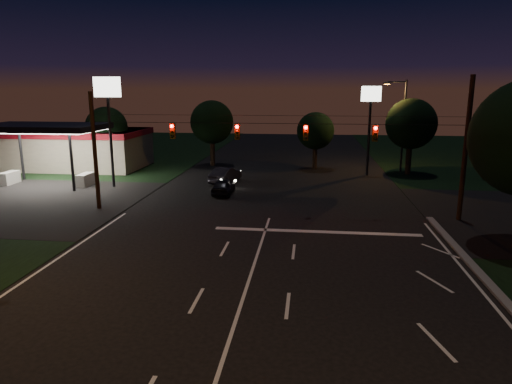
# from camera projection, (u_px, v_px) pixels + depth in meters

# --- Properties ---
(ground) EXTENTS (140.00, 140.00, 0.00)m
(ground) POSITION_uv_depth(u_px,v_px,m) (233.00, 329.00, 15.86)
(ground) COLOR black
(ground) RESTS_ON ground
(cross_street_left) EXTENTS (20.00, 16.00, 0.02)m
(cross_street_left) POSITION_uv_depth(u_px,v_px,m) (2.00, 202.00, 33.67)
(cross_street_left) COLOR black
(cross_street_left) RESTS_ON ground
(stop_bar) EXTENTS (12.00, 0.50, 0.01)m
(stop_bar) POSITION_uv_depth(u_px,v_px,m) (316.00, 232.00, 26.65)
(stop_bar) COLOR silver
(stop_bar) RESTS_ON ground
(utility_pole_right) EXTENTS (0.30, 0.30, 9.00)m
(utility_pole_right) POSITION_uv_depth(u_px,v_px,m) (458.00, 220.00, 29.00)
(utility_pole_right) COLOR black
(utility_pole_right) RESTS_ON ground
(utility_pole_left) EXTENTS (0.28, 0.28, 8.00)m
(utility_pole_left) POSITION_uv_depth(u_px,v_px,m) (99.00, 209.00, 31.77)
(utility_pole_left) COLOR black
(utility_pole_left) RESTS_ON ground
(signal_span) EXTENTS (24.00, 0.40, 1.56)m
(signal_span) POSITION_uv_depth(u_px,v_px,m) (271.00, 131.00, 29.13)
(signal_span) COLOR black
(signal_span) RESTS_ON ground
(gas_station) EXTENTS (14.20, 16.10, 5.25)m
(gas_station) POSITION_uv_depth(u_px,v_px,m) (74.00, 146.00, 47.28)
(gas_station) COLOR gray
(gas_station) RESTS_ON ground
(pole_sign_left_near) EXTENTS (2.20, 0.30, 9.10)m
(pole_sign_left_near) POSITION_uv_depth(u_px,v_px,m) (108.00, 104.00, 37.24)
(pole_sign_left_near) COLOR black
(pole_sign_left_near) RESTS_ON ground
(pole_sign_right) EXTENTS (1.80, 0.30, 8.40)m
(pole_sign_right) POSITION_uv_depth(u_px,v_px,m) (370.00, 110.00, 42.60)
(pole_sign_right) COLOR black
(pole_sign_right) RESTS_ON ground
(street_light_right_far) EXTENTS (2.20, 0.35, 9.00)m
(street_light_right_far) POSITION_uv_depth(u_px,v_px,m) (401.00, 119.00, 44.38)
(street_light_right_far) COLOR black
(street_light_right_far) RESTS_ON ground
(tree_far_a) EXTENTS (4.20, 4.20, 6.42)m
(tree_far_a) POSITION_uv_depth(u_px,v_px,m) (107.00, 128.00, 46.16)
(tree_far_a) COLOR black
(tree_far_a) RESTS_ON ground
(tree_far_b) EXTENTS (4.60, 4.60, 6.98)m
(tree_far_b) POSITION_uv_depth(u_px,v_px,m) (212.00, 123.00, 48.81)
(tree_far_b) COLOR black
(tree_far_b) RESTS_ON ground
(tree_far_c) EXTENTS (3.80, 3.80, 5.86)m
(tree_far_c) POSITION_uv_depth(u_px,v_px,m) (316.00, 131.00, 46.70)
(tree_far_c) COLOR black
(tree_far_c) RESTS_ON ground
(tree_far_d) EXTENTS (4.80, 4.80, 7.30)m
(tree_far_d) POSITION_uv_depth(u_px,v_px,m) (411.00, 124.00, 43.55)
(tree_far_d) COLOR black
(tree_far_d) RESTS_ON ground
(tree_far_e) EXTENTS (4.00, 4.00, 6.18)m
(tree_far_e) POSITION_uv_depth(u_px,v_px,m) (507.00, 135.00, 40.82)
(tree_far_e) COLOR black
(tree_far_e) RESTS_ON ground
(car_oncoming_a) EXTENTS (1.50, 3.66, 1.24)m
(car_oncoming_a) POSITION_uv_depth(u_px,v_px,m) (223.00, 186.00, 36.03)
(car_oncoming_a) COLOR black
(car_oncoming_a) RESTS_ON ground
(car_oncoming_b) EXTENTS (2.39, 4.38, 1.37)m
(car_oncoming_b) POSITION_uv_depth(u_px,v_px,m) (225.00, 175.00, 40.39)
(car_oncoming_b) COLOR black
(car_oncoming_b) RESTS_ON ground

